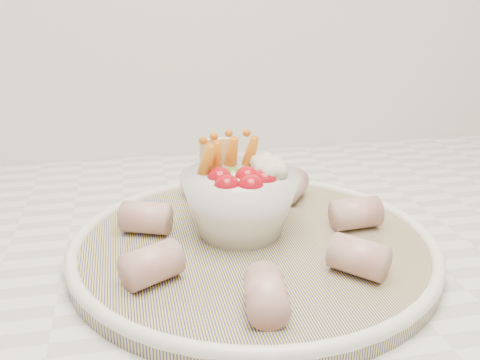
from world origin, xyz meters
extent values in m
cube|color=silver|center=(0.00, 1.45, 0.90)|extent=(2.04, 0.62, 0.04)
cylinder|color=navy|center=(0.01, 1.41, 0.93)|extent=(0.35, 0.35, 0.01)
torus|color=white|center=(0.01, 1.41, 0.94)|extent=(0.35, 0.35, 0.01)
sphere|color=#A70A15|center=(-0.02, 1.41, 0.99)|extent=(0.02, 0.02, 0.02)
sphere|color=#A70A15|center=(0.00, 1.41, 0.99)|extent=(0.02, 0.02, 0.02)
sphere|color=#A70A15|center=(0.02, 1.42, 0.99)|extent=(0.02, 0.02, 0.02)
sphere|color=#A70A15|center=(-0.02, 1.43, 0.99)|extent=(0.02, 0.02, 0.02)
sphere|color=#A70A15|center=(0.00, 1.43, 0.99)|extent=(0.02, 0.02, 0.02)
sphere|color=#A70A15|center=(0.02, 1.44, 0.99)|extent=(0.02, 0.02, 0.02)
sphere|color=#4C7426|center=(-0.01, 1.45, 0.99)|extent=(0.02, 0.02, 0.02)
cone|color=#C86712|center=(-0.02, 1.46, 1.00)|extent=(0.02, 0.04, 0.06)
cone|color=#C86712|center=(0.00, 1.47, 1.00)|extent=(0.02, 0.04, 0.06)
cone|color=#C86712|center=(0.01, 1.46, 1.00)|extent=(0.03, 0.04, 0.06)
cone|color=#C86712|center=(-0.03, 1.44, 1.00)|extent=(0.03, 0.04, 0.06)
sphere|color=beige|center=(0.03, 1.45, 0.99)|extent=(0.03, 0.03, 0.03)
sphere|color=beige|center=(0.03, 1.43, 0.99)|extent=(0.03, 0.03, 0.03)
cube|color=beige|center=(-0.02, 1.47, 1.00)|extent=(0.04, 0.01, 0.04)
cylinder|color=#AC534F|center=(0.11, 1.42, 0.95)|extent=(0.05, 0.03, 0.03)
cylinder|color=#AC534F|center=(0.07, 1.51, 0.95)|extent=(0.05, 0.06, 0.03)
cylinder|color=#AC534F|center=(-0.03, 1.53, 0.95)|extent=(0.04, 0.05, 0.03)
cylinder|color=#AC534F|center=(-0.09, 1.45, 0.95)|extent=(0.05, 0.05, 0.03)
cylinder|color=#AC534F|center=(-0.09, 1.36, 0.95)|extent=(0.06, 0.05, 0.03)
cylinder|color=#AC534F|center=(-0.01, 1.29, 0.95)|extent=(0.04, 0.05, 0.03)
cylinder|color=#AC534F|center=(0.08, 1.33, 0.95)|extent=(0.05, 0.06, 0.03)
camera|label=1|loc=(-0.10, 0.97, 1.16)|focal=40.00mm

